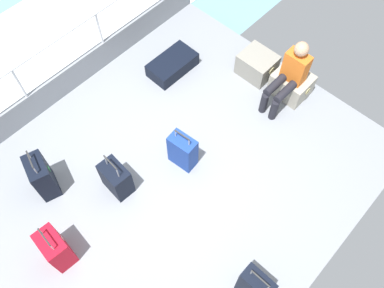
{
  "coord_description": "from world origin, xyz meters",
  "views": [
    {
      "loc": [
        1.83,
        -1.62,
        4.99
      ],
      "look_at": [
        -0.04,
        0.39,
        0.25
      ],
      "focal_mm": 38.02,
      "sensor_mm": 36.0,
      "label": 1
    }
  ],
  "objects": [
    {
      "name": "passenger_seated",
      "position": [
        0.31,
        2.01,
        0.56
      ],
      "size": [
        0.34,
        0.66,
        1.07
      ],
      "color": "orange",
      "rests_on": "ground_plane"
    },
    {
      "name": "suitcase_4",
      "position": [
        -0.24,
        -1.74,
        0.28
      ],
      "size": [
        0.41,
        0.28,
        0.73
      ],
      "color": "#B70C1E",
      "rests_on": "ground_plane"
    },
    {
      "name": "sea_wake",
      "position": [
        -3.6,
        0.0,
        -0.34
      ],
      "size": [
        12.0,
        12.0,
        0.01
      ],
      "color": "#6B99A8",
      "rests_on": "ground_plane"
    },
    {
      "name": "gunwale_port",
      "position": [
        -2.17,
        0.0,
        0.23
      ],
      "size": [
        0.06,
        5.2,
        0.45
      ],
      "primitive_type": "cube",
      "color": "gray",
      "rests_on": "ground_plane"
    },
    {
      "name": "cargo_crate_1",
      "position": [
        0.31,
        2.19,
        0.19
      ],
      "size": [
        0.57,
        0.45,
        0.37
      ],
      "color": "#9E9989",
      "rests_on": "ground_plane"
    },
    {
      "name": "suitcase_3",
      "position": [
        -0.41,
        -0.65,
        0.25
      ],
      "size": [
        0.41,
        0.28,
        0.71
      ],
      "color": "black",
      "rests_on": "ground_plane"
    },
    {
      "name": "suitcase_5",
      "position": [
        -0.05,
        0.22,
        0.28
      ],
      "size": [
        0.38,
        0.25,
        0.7
      ],
      "color": "navy",
      "rests_on": "ground_plane"
    },
    {
      "name": "suitcase_0",
      "position": [
        1.74,
        -0.5,
        0.33
      ],
      "size": [
        0.37,
        0.2,
        0.78
      ],
      "color": "black",
      "rests_on": "ground_plane"
    },
    {
      "name": "railing_port",
      "position": [
        -2.17,
        0.0,
        0.78
      ],
      "size": [
        0.04,
        4.2,
        1.02
      ],
      "color": "silver",
      "rests_on": "ground_plane"
    },
    {
      "name": "cargo_crate_0",
      "position": [
        -0.3,
        2.14,
        0.19
      ],
      "size": [
        0.56,
        0.46,
        0.37
      ],
      "color": "gray",
      "rests_on": "ground_plane"
    },
    {
      "name": "suitcase_2",
      "position": [
        -1.3,
        1.29,
        0.11
      ],
      "size": [
        0.45,
        0.78,
        0.23
      ],
      "color": "black",
      "rests_on": "ground_plane"
    },
    {
      "name": "ground_plane",
      "position": [
        0.0,
        0.0,
        -0.03
      ],
      "size": [
        4.4,
        5.2,
        0.06
      ],
      "primitive_type": "cube",
      "color": "gray"
    },
    {
      "name": "suitcase_1",
      "position": [
        -1.09,
        -1.28,
        0.31
      ],
      "size": [
        0.45,
        0.35,
        0.79
      ],
      "color": "black",
      "rests_on": "ground_plane"
    }
  ]
}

